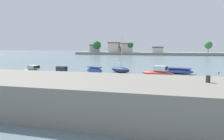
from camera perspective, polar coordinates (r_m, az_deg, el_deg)
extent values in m
plane|color=slate|center=(24.69, 3.04, -4.36)|extent=(400.00, 400.00, 0.00)
cube|color=gray|center=(15.10, -4.89, -6.79)|extent=(92.64, 7.56, 2.29)
cylinder|color=#2D2D33|center=(14.76, 24.43, -2.21)|extent=(0.28, 0.28, 0.46)
ellipsoid|color=teal|center=(37.47, -20.87, -0.38)|extent=(4.83, 3.12, 0.95)
cube|color=#BCB2A3|center=(36.90, -20.37, 0.73)|extent=(1.98, 1.71, 0.58)
cube|color=black|center=(36.22, -19.60, 0.76)|extent=(0.43, 1.08, 0.41)
ellipsoid|color=#3856A8|center=(33.38, -13.68, -1.04)|extent=(4.18, 1.45, 0.81)
cube|color=#333338|center=(33.20, -13.41, 0.31)|extent=(1.55, 0.87, 0.78)
cube|color=black|center=(32.84, -12.22, 0.41)|extent=(0.09, 0.76, 0.55)
ellipsoid|color=#3856A8|center=(35.87, -4.74, -0.16)|extent=(3.41, 2.07, 1.08)
cube|color=navy|center=(35.81, -4.75, 0.78)|extent=(2.74, 1.69, 0.11)
ellipsoid|color=navy|center=(37.39, 2.24, 0.08)|extent=(4.49, 3.84, 1.02)
cylinder|color=silver|center=(36.89, 2.66, 4.98)|extent=(0.10, 0.10, 5.39)
cylinder|color=#B7B7BC|center=(37.98, 1.33, 2.00)|extent=(1.54, 1.15, 0.08)
ellipsoid|color=#C63833|center=(33.78, 12.17, -0.89)|extent=(5.44, 3.26, 0.84)
cube|color=silver|center=(33.53, 12.85, 0.43)|extent=(2.21, 1.66, 0.77)
cube|color=black|center=(33.16, 14.43, 0.46)|extent=(0.40, 0.91, 0.54)
ellipsoid|color=#3856A8|center=(37.52, 17.53, -0.34)|extent=(5.03, 2.85, 0.84)
cube|color=navy|center=(37.46, 17.56, 0.43)|extent=(4.04, 2.35, 0.18)
sphere|color=yellow|center=(44.44, 17.06, 0.29)|extent=(0.24, 0.24, 0.24)
sphere|color=orange|center=(32.80, 24.53, -1.96)|extent=(0.35, 0.35, 0.35)
sphere|color=orange|center=(45.00, -3.20, 0.75)|extent=(0.44, 0.44, 0.44)
sphere|color=orange|center=(40.36, 26.76, -0.61)|extent=(0.37, 0.37, 0.37)
cube|color=gray|center=(119.71, 12.72, 4.28)|extent=(95.95, 11.06, 1.35)
cube|color=#99939E|center=(126.76, -4.63, 5.70)|extent=(5.21, 3.62, 3.86)
cube|color=#565156|center=(126.76, -4.64, 6.73)|extent=(5.73, 3.99, 0.70)
cube|color=beige|center=(123.88, 0.55, 6.01)|extent=(6.05, 4.26, 5.16)
cube|color=#995B42|center=(123.90, 0.55, 7.36)|extent=(6.65, 4.69, 0.70)
cube|color=#B2A38E|center=(124.02, 1.37, 5.39)|extent=(4.20, 4.88, 2.50)
cube|color=brown|center=(124.00, 1.38, 6.13)|extent=(4.62, 5.36, 0.70)
cube|color=beige|center=(123.24, 3.97, 5.88)|extent=(6.20, 4.78, 4.67)
cube|color=#995B42|center=(123.25, 3.98, 7.12)|extent=(6.81, 5.26, 0.70)
cube|color=beige|center=(119.02, 12.24, 5.22)|extent=(5.54, 3.67, 2.52)
cube|color=#565156|center=(119.00, 12.26, 5.99)|extent=(6.10, 4.03, 0.70)
cylinder|color=brown|center=(126.56, -4.34, 5.20)|extent=(0.36, 0.36, 1.66)
sphere|color=#235B2D|center=(126.54, -4.35, 6.40)|extent=(4.50, 4.50, 4.50)
cylinder|color=brown|center=(120.87, 24.44, 4.80)|extent=(0.36, 0.36, 2.47)
sphere|color=#387A3D|center=(120.86, 24.50, 6.15)|extent=(4.01, 4.01, 4.01)
cylinder|color=brown|center=(121.20, 4.98, 5.39)|extent=(0.36, 0.36, 2.69)
sphere|color=#235B2D|center=(121.19, 4.99, 6.65)|extent=(3.29, 3.29, 3.29)
cylinder|color=brown|center=(124.96, -4.05, 5.30)|extent=(0.36, 0.36, 2.14)
sphere|color=#235B2D|center=(124.94, -4.06, 6.68)|extent=(4.83, 4.83, 4.83)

